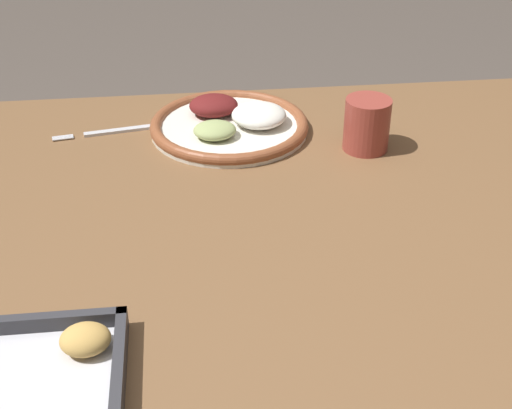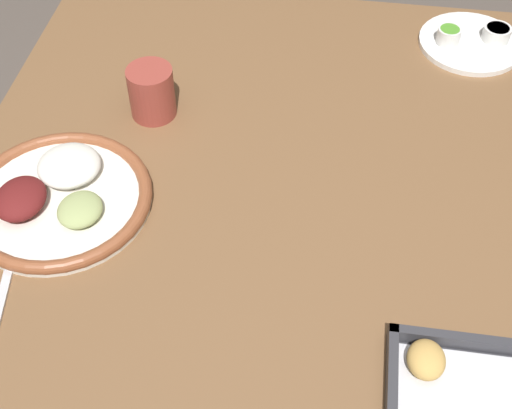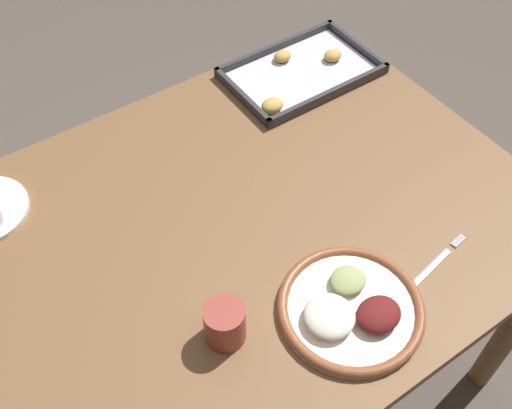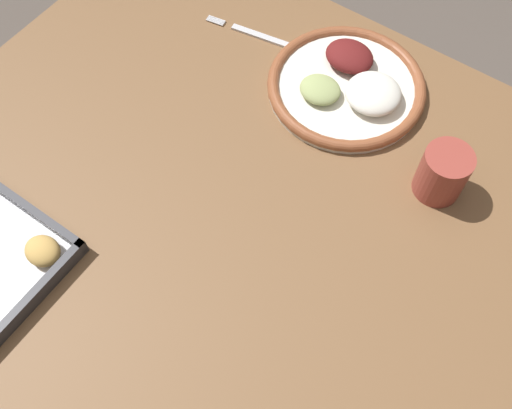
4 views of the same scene
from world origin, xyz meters
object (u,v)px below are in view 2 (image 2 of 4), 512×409
saucer_plate (472,41)px  drinking_cup (152,92)px  fork (0,305)px  dinner_plate (58,196)px

saucer_plate → drinking_cup: size_ratio=2.15×
fork → saucer_plate: bearing=126.6°
dinner_plate → fork: (0.19, -0.02, -0.01)m
fork → saucer_plate: (-0.67, 0.64, 0.01)m
dinner_plate → saucer_plate: dinner_plate is taller
dinner_plate → drinking_cup: size_ratio=3.15×
drinking_cup → saucer_plate: bearing=116.7°
dinner_plate → drinking_cup: (-0.22, 0.09, 0.03)m
dinner_plate → fork: dinner_plate is taller
saucer_plate → dinner_plate: bearing=-52.2°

